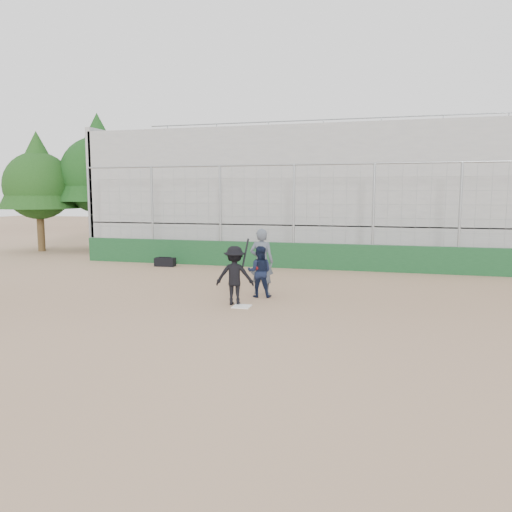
% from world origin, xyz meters
% --- Properties ---
extents(ground, '(90.00, 90.00, 0.00)m').
position_xyz_m(ground, '(0.00, 0.00, 0.00)').
color(ground, brown).
rests_on(ground, ground).
extents(home_plate, '(0.44, 0.44, 0.02)m').
position_xyz_m(home_plate, '(0.00, 0.00, 0.01)').
color(home_plate, white).
rests_on(home_plate, ground).
extents(backstop, '(18.10, 0.25, 4.04)m').
position_xyz_m(backstop, '(0.00, 7.00, 0.96)').
color(backstop, '#12391B').
rests_on(backstop, ground).
extents(bleachers, '(20.25, 6.70, 6.98)m').
position_xyz_m(bleachers, '(0.00, 11.95, 2.92)').
color(bleachers, gray).
rests_on(bleachers, ground).
extents(tree_left, '(4.48, 4.48, 7.00)m').
position_xyz_m(tree_left, '(-11.00, 11.00, 4.39)').
color(tree_left, '#331D12').
rests_on(tree_left, ground).
extents(tree_right, '(3.84, 3.84, 6.00)m').
position_xyz_m(tree_right, '(-13.50, 9.50, 3.76)').
color(tree_right, '#3D2B16').
rests_on(tree_right, ground).
extents(batter_at_plate, '(1.08, 0.81, 1.72)m').
position_xyz_m(batter_at_plate, '(-0.26, 0.23, 0.77)').
color(batter_at_plate, black).
rests_on(batter_at_plate, ground).
extents(catcher_crouched, '(0.74, 0.60, 1.00)m').
position_xyz_m(catcher_crouched, '(0.13, 1.29, 0.49)').
color(catcher_crouched, black).
rests_on(catcher_crouched, ground).
extents(umpire, '(0.70, 0.46, 1.72)m').
position_xyz_m(umpire, '(0.08, 1.71, 0.86)').
color(umpire, '#474F5A').
rests_on(umpire, ground).
extents(equipment_bag, '(0.82, 0.37, 0.39)m').
position_xyz_m(equipment_bag, '(-5.06, 6.14, 0.17)').
color(equipment_bag, black).
rests_on(equipment_bag, ground).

